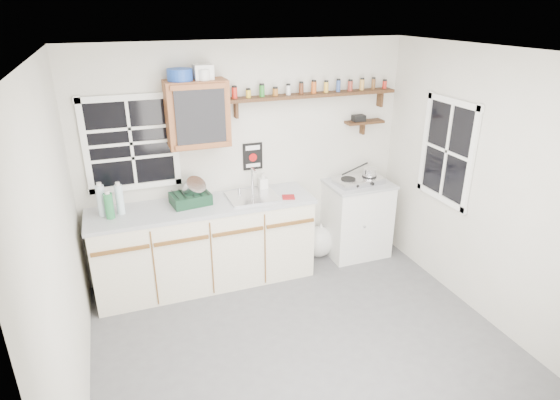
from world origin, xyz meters
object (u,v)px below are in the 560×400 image
Objects in this scene: main_cabinet at (206,244)px; right_cabinet at (357,218)px; hotplate at (359,180)px; upper_cabinet at (197,114)px; dish_rack at (192,195)px; spice_shelf at (313,94)px.

right_cabinet is at bearing 0.79° from main_cabinet.
right_cabinet is 1.60× the size of hotplate.
main_cabinet is at bearing -103.68° from upper_cabinet.
dish_rack is (-1.93, 0.03, 0.56)m from right_cabinet.
hotplate is at bearing -134.37° from right_cabinet.
dish_rack reaches higher than right_cabinet.
dish_rack is (-0.10, 0.05, 0.55)m from main_cabinet.
dish_rack is (-0.13, -0.09, -0.81)m from upper_cabinet.
upper_cabinet is at bearing 176.24° from right_cabinet.
main_cabinet is at bearing -170.71° from spice_shelf.
upper_cabinet is 0.34× the size of spice_shelf.
spice_shelf is at bearing 153.75° from hotplate.
right_cabinet is 2.01m from dish_rack.
right_cabinet is at bearing 41.38° from hotplate.
right_cabinet is 2.18× the size of dish_rack.
spice_shelf reaches higher than main_cabinet.
spice_shelf reaches higher than hotplate.
hotplate reaches higher than right_cabinet.
hotplate is (1.78, -0.14, -0.88)m from upper_cabinet.
upper_cabinet is at bearing 26.39° from dish_rack.
right_cabinet is 0.48× the size of spice_shelf.
dish_rack is at bearing 174.30° from hotplate.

